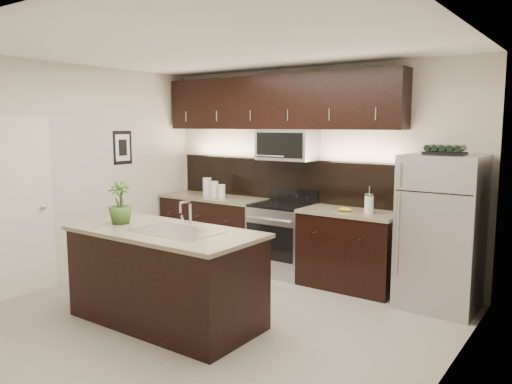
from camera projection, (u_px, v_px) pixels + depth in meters
ground at (215, 317)px, 5.12m from camera, size 4.50×4.50×0.00m
room_walls at (202, 151)px, 4.92m from camera, size 4.52×4.02×2.71m
counter_run at (269, 237)px, 6.68m from camera, size 3.51×0.65×0.94m
upper_fixtures at (278, 111)px, 6.56m from camera, size 3.49×0.40×1.66m
island at (166, 276)px, 4.93m from camera, size 1.96×0.96×0.94m
sink_faucet at (176, 230)px, 4.79m from camera, size 0.84×0.50×0.28m
refrigerator at (441, 232)px, 5.30m from camera, size 0.80×0.72×1.65m
wine_rack at (445, 150)px, 5.19m from camera, size 0.41×0.25×0.10m
plant at (120, 202)px, 5.15m from camera, size 0.33×0.33×0.44m
canisters at (213, 189)px, 7.09m from camera, size 0.40×0.14×0.27m
french_press at (369, 204)px, 5.75m from camera, size 0.11×0.11×0.31m
bananas at (342, 209)px, 5.92m from camera, size 0.17×0.13×0.05m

